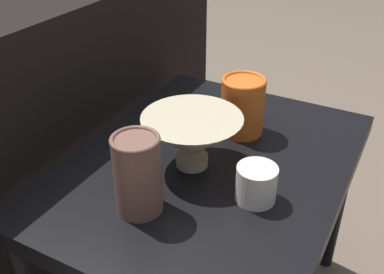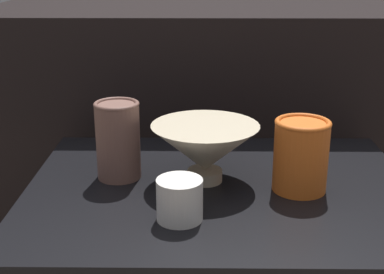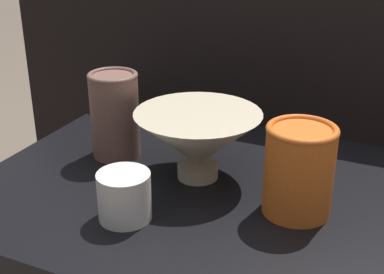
# 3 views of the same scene
# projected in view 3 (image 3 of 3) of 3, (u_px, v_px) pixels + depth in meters

# --- Properties ---
(table) EXTENTS (0.70, 0.53, 0.48)m
(table) POSITION_uv_depth(u_px,v_px,m) (208.00, 216.00, 0.84)
(table) COLOR black
(table) RESTS_ON ground_plane
(couch_backdrop) EXTENTS (1.23, 0.50, 0.74)m
(couch_backdrop) POSITION_uv_depth(u_px,v_px,m) (297.00, 124.00, 1.33)
(couch_backdrop) COLOR black
(couch_backdrop) RESTS_ON ground_plane
(bowl) EXTENTS (0.20, 0.20, 0.11)m
(bowl) POSITION_uv_depth(u_px,v_px,m) (198.00, 140.00, 0.83)
(bowl) COLOR #C1B293
(bowl) RESTS_ON table
(vase_textured_left) EXTENTS (0.08, 0.08, 0.15)m
(vase_textured_left) POSITION_uv_depth(u_px,v_px,m) (115.00, 114.00, 0.90)
(vase_textured_left) COLOR brown
(vase_textured_left) RESTS_ON table
(vase_colorful_right) EXTENTS (0.10, 0.10, 0.13)m
(vase_colorful_right) POSITION_uv_depth(u_px,v_px,m) (299.00, 169.00, 0.73)
(vase_colorful_right) COLOR orange
(vase_colorful_right) RESTS_ON table
(cup) EXTENTS (0.07, 0.07, 0.07)m
(cup) POSITION_uv_depth(u_px,v_px,m) (124.00, 196.00, 0.73)
(cup) COLOR silver
(cup) RESTS_ON table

